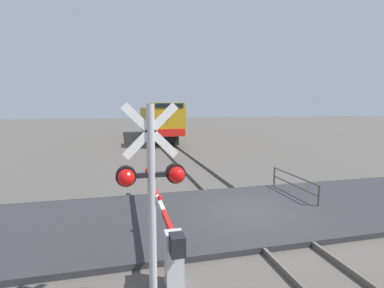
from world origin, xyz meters
TOP-DOWN VIEW (x-y plane):
  - ground_plane at (0.00, 0.00)m, footprint 160.00×160.00m
  - rail_track_left at (-0.72, 0.00)m, footprint 0.08×80.00m
  - rail_track_right at (0.72, 0.00)m, footprint 0.08×80.00m
  - road_surface at (0.00, 0.00)m, footprint 36.00×5.31m
  - locomotive at (0.00, 23.83)m, footprint 2.85×16.29m
  - crossing_signal at (-3.71, -4.19)m, footprint 1.18×0.33m
  - crossing_gate at (-3.20, -2.39)m, footprint 0.36×7.03m
  - guard_railing at (2.65, 1.26)m, footprint 0.08×3.20m

SIDE VIEW (x-z plane):
  - ground_plane at x=0.00m, z-range 0.00..0.00m
  - rail_track_left at x=-0.72m, z-range 0.00..0.15m
  - rail_track_right at x=0.72m, z-range 0.00..0.15m
  - road_surface at x=0.00m, z-range 0.00..0.16m
  - guard_railing at x=2.65m, z-range 0.16..1.11m
  - crossing_gate at x=-3.20m, z-range 0.18..1.47m
  - locomotive at x=0.00m, z-range 0.11..4.09m
  - crossing_signal at x=-3.71m, z-range 0.44..4.25m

